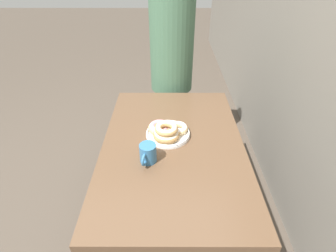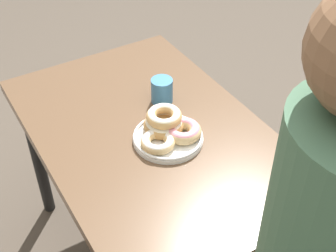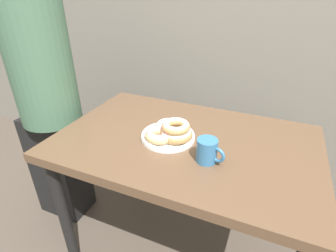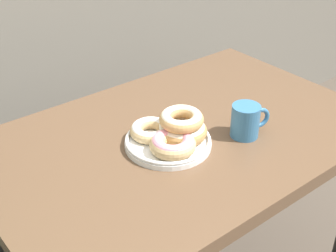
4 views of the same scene
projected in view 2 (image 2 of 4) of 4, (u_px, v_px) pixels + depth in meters
The scene contains 4 objects.
ground_plane at pixel (223, 221), 2.14m from camera, with size 14.00×14.00×0.00m, color #4C4238.
dining_table at pixel (151, 149), 1.60m from camera, with size 1.08×0.71×0.70m.
donut_plate at pixel (168, 130), 1.50m from camera, with size 0.24×0.24×0.09m.
coffee_mug at pixel (162, 90), 1.65m from camera, with size 0.11×0.08×0.09m.
Camera 2 is at (-1.04, 0.92, 1.71)m, focal length 50.00 mm.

